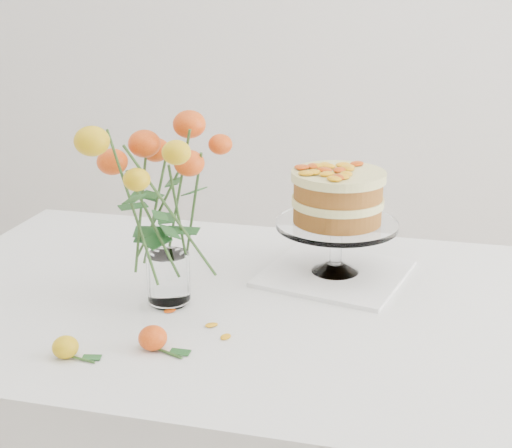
{
  "coord_description": "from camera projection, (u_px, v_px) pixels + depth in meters",
  "views": [
    {
      "loc": [
        0.36,
        -1.32,
        1.38
      ],
      "look_at": [
        0.02,
        0.05,
        0.9
      ],
      "focal_mm": 50.0,
      "sensor_mm": 36.0,
      "label": 1
    }
  ],
  "objects": [
    {
      "name": "loose_rose_far",
      "position": [
        153.0,
        338.0,
        1.28
      ],
      "size": [
        0.09,
        0.05,
        0.04
      ],
      "rotation": [
        0.0,
        0.0,
        -0.38
      ],
      "color": "red",
      "rests_on": "table"
    },
    {
      "name": "cake_stand",
      "position": [
        338.0,
        202.0,
        1.56
      ],
      "size": [
        0.27,
        0.27,
        0.24
      ],
      "rotation": [
        0.0,
        0.0,
        -0.39
      ],
      "color": "white",
      "rests_on": "napkin"
    },
    {
      "name": "stray_petal_a",
      "position": [
        170.0,
        311.0,
        1.43
      ],
      "size": [
        0.03,
        0.02,
        0.0
      ],
      "primitive_type": "ellipsoid",
      "color": "#FFAA10",
      "rests_on": "table"
    },
    {
      "name": "loose_rose_near",
      "position": [
        66.0,
        347.0,
        1.25
      ],
      "size": [
        0.08,
        0.05,
        0.04
      ],
      "rotation": [
        0.0,
        0.0,
        -0.19
      ],
      "color": "gold",
      "rests_on": "table"
    },
    {
      "name": "stray_petal_b",
      "position": [
        211.0,
        325.0,
        1.37
      ],
      "size": [
        0.03,
        0.02,
        0.0
      ],
      "primitive_type": "ellipsoid",
      "color": "#FFAA10",
      "rests_on": "table"
    },
    {
      "name": "stray_petal_c",
      "position": [
        226.0,
        337.0,
        1.33
      ],
      "size": [
        0.03,
        0.02,
        0.0
      ],
      "primitive_type": "ellipsoid",
      "color": "#FFAA10",
      "rests_on": "table"
    },
    {
      "name": "rose_vase",
      "position": [
        164.0,
        183.0,
        1.39
      ],
      "size": [
        0.33,
        0.33,
        0.44
      ],
      "rotation": [
        0.0,
        0.0,
        -0.2
      ],
      "color": "white",
      "rests_on": "table"
    },
    {
      "name": "table",
      "position": [
        241.0,
        332.0,
        1.52
      ],
      "size": [
        1.43,
        0.93,
        0.76
      ],
      "color": "tan",
      "rests_on": "ground"
    },
    {
      "name": "napkin",
      "position": [
        335.0,
        273.0,
        1.61
      ],
      "size": [
        0.36,
        0.36,
        0.01
      ],
      "primitive_type": "cube",
      "rotation": [
        0.0,
        0.0,
        -0.22
      ],
      "color": "white",
      "rests_on": "table"
    }
  ]
}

